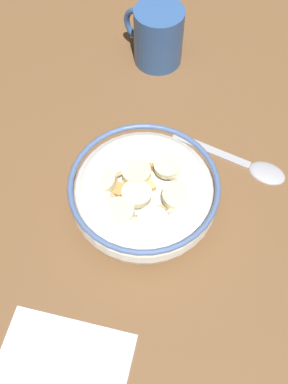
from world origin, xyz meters
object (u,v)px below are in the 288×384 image
(cereal_bowl, at_px, (144,193))
(folded_napkin, at_px, (64,359))
(spoon, at_px, (253,166))
(coffee_mug, at_px, (157,36))

(cereal_bowl, bearing_deg, folded_napkin, 104.28)
(cereal_bowl, height_order, folded_napkin, cereal_bowl)
(spoon, relative_size, coffee_mug, 1.58)
(cereal_bowl, distance_m, spoon, 0.14)
(cereal_bowl, distance_m, coffee_mug, 0.24)
(cereal_bowl, distance_m, folded_napkin, 0.18)
(coffee_mug, bearing_deg, cereal_bowl, 124.17)
(spoon, distance_m, coffee_mug, 0.22)
(coffee_mug, bearing_deg, spoon, 159.71)
(coffee_mug, height_order, folded_napkin, coffee_mug)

